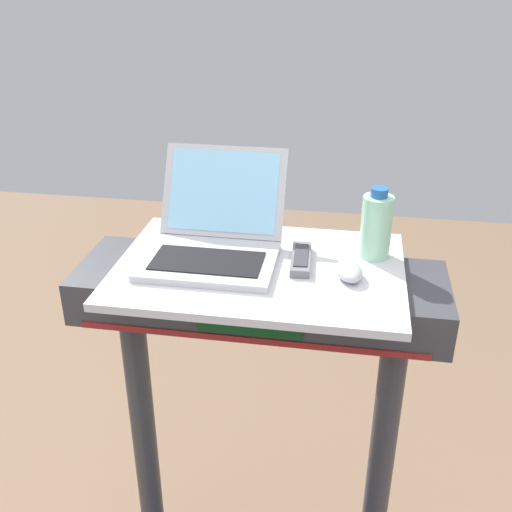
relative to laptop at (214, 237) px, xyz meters
The scene contains 5 objects.
desk_board 0.14m from the laptop, 19.26° to the right, with size 0.69×0.48×0.02m, color silver.
laptop is the anchor object (origin of this frame).
computer_mouse 0.34m from the laptop, 11.43° to the right, with size 0.06×0.10×0.03m, color #B2B2B7.
water_bottle 0.39m from the laptop, ahead, with size 0.07×0.07×0.18m.
tv_remote 0.22m from the laptop, ahead, with size 0.05×0.16×0.02m.
Camera 1 is at (0.20, -0.57, 1.89)m, focal length 42.57 mm.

